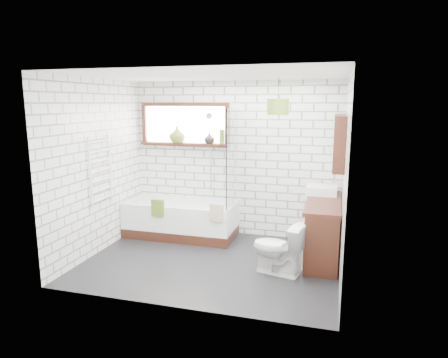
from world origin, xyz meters
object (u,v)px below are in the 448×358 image
(bathtub, at_px, (181,219))
(basin, at_px, (321,190))
(toilet, at_px, (278,248))
(vanity, at_px, (323,229))
(pendant, at_px, (278,107))

(bathtub, relative_size, basin, 4.05)
(bathtub, distance_m, toilet, 2.03)
(bathtub, bearing_deg, toilet, -30.92)
(toilet, bearing_deg, bathtub, -107.13)
(vanity, height_order, toilet, vanity)
(vanity, xyz_separation_m, toilet, (-0.53, -0.70, -0.07))
(basin, height_order, pendant, pendant)
(vanity, relative_size, toilet, 2.12)
(bathtub, xyz_separation_m, basin, (2.21, 0.07, 0.60))
(basin, xyz_separation_m, toilet, (-0.47, -1.11, -0.55))
(bathtub, relative_size, pendant, 5.83)
(basin, bearing_deg, pendant, -159.73)
(vanity, bearing_deg, basin, 98.38)
(vanity, xyz_separation_m, pendant, (-0.70, 0.17, 1.69))
(bathtub, height_order, toilet, toilet)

